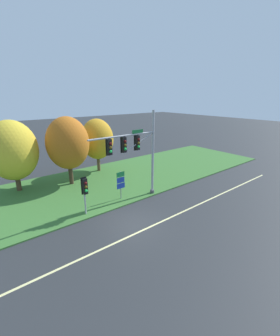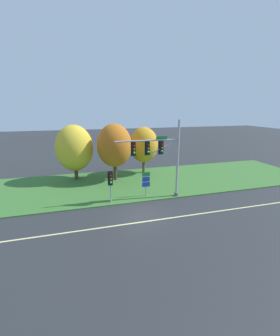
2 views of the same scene
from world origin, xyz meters
The scene contains 9 objects.
ground_plane centered at (0.00, 0.00, 0.00)m, with size 160.00×160.00×0.00m, color #282B2D.
lane_stripe centered at (0.00, -1.20, 0.00)m, with size 36.00×0.16×0.01m, color beige.
grass_verge centered at (0.00, 8.25, 0.05)m, with size 48.00×11.50×0.10m, color #386B2D.
traffic_signal_mast centered at (2.58, 2.94, 4.59)m, with size 6.38×0.49×7.62m.
pedestrian_signal_near_kerb centered at (-2.20, 3.02, 2.30)m, with size 0.46×0.55×3.05m.
route_sign_post centered at (1.46, 3.74, 1.68)m, with size 0.81×0.08×2.55m.
tree_nearest_road centered at (-5.25, 11.44, 4.03)m, with size 4.48×4.48×6.75m.
tree_left_of_mast centered at (-0.59, 9.92, 4.37)m, with size 4.17×4.17×6.89m.
tree_behind_signpost centered at (3.71, 11.93, 3.96)m, with size 3.80×3.80×6.24m.
Camera 1 is at (-8.57, -11.58, 8.92)m, focal length 24.00 mm.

